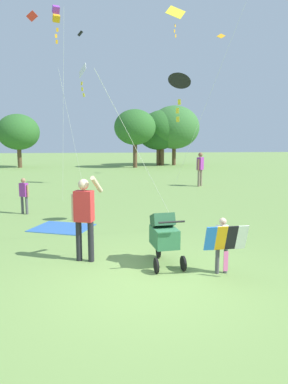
% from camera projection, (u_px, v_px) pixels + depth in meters
% --- Properties ---
extents(ground_plane, '(120.00, 120.00, 0.00)m').
position_uv_depth(ground_plane, '(150.00, 281.00, 5.95)').
color(ground_plane, '#75994C').
extents(treeline_distant, '(31.02, 6.19, 5.85)m').
position_uv_depth(treeline_distant, '(38.00, 128.00, 30.57)').
color(treeline_distant, brown).
rests_on(treeline_distant, ground).
extents(child_with_butterfly_kite, '(0.78, 0.35, 1.03)m').
position_uv_depth(child_with_butterfly_kite, '(223.00, 240.00, 6.19)').
color(child_with_butterfly_kite, '#4C4C51').
rests_on(child_with_butterfly_kite, ground).
extents(person_adult_flyer, '(0.63, 0.50, 1.73)m').
position_uv_depth(person_adult_flyer, '(84.00, 212.00, 6.82)').
color(person_adult_flyer, '#232328').
rests_on(person_adult_flyer, ground).
extents(stroller, '(0.59, 1.11, 1.03)m').
position_uv_depth(stroller, '(164.00, 234.00, 6.68)').
color(stroller, black).
rests_on(stroller, ground).
extents(kite_adult_black, '(2.52, 2.53, 4.11)m').
position_uv_depth(kite_adult_black, '(179.00, 82.00, 8.88)').
color(kite_adult_black, black).
rests_on(kite_adult_black, ground).
extents(kite_orange_delta, '(0.96, 1.39, 5.40)m').
position_uv_depth(kite_orange_delta, '(82.00, 78.00, 13.44)').
color(kite_orange_delta, white).
rests_on(kite_orange_delta, ground).
extents(kite_green_novelty, '(2.67, 3.97, 8.70)m').
position_uv_depth(kite_green_novelty, '(178.00, 20.00, 16.08)').
color(kite_green_novelty, yellow).
rests_on(kite_green_novelty, ground).
extents(kite_blue_high, '(0.59, 1.41, 7.37)m').
position_uv_depth(kite_blue_high, '(56.00, 16.00, 12.92)').
color(kite_blue_high, purple).
rests_on(kite_blue_high, ground).
extents(person_red_shirt, '(0.42, 0.45, 1.76)m').
position_uv_depth(person_red_shirt, '(200.00, 166.00, 17.96)').
color(person_red_shirt, '#7F705B').
rests_on(person_red_shirt, ground).
extents(person_sitting_far, '(0.34, 0.26, 1.19)m').
position_uv_depth(person_sitting_far, '(24.00, 193.00, 11.25)').
color(person_sitting_far, '#4C4C51').
rests_on(person_sitting_far, ground).
extents(picnic_blanket, '(1.87, 1.71, 0.02)m').
position_uv_depth(picnic_blanket, '(62.00, 228.00, 9.54)').
color(picnic_blanket, '#3366B2').
rests_on(picnic_blanket, ground).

